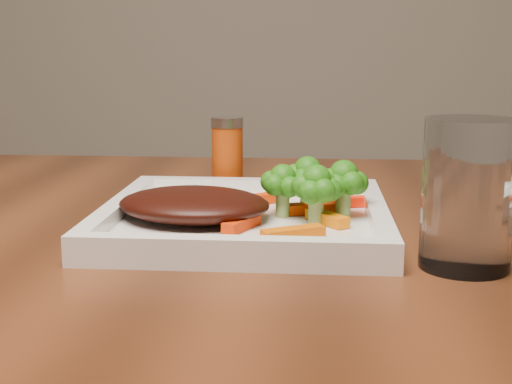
# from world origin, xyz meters

# --- Properties ---
(plate) EXTENTS (0.27, 0.27, 0.01)m
(plate) POSITION_xyz_m (0.14, 0.07, 0.76)
(plate) COLOR white
(plate) RESTS_ON dining_table
(steak) EXTENTS (0.16, 0.13, 0.03)m
(steak) POSITION_xyz_m (0.09, 0.05, 0.78)
(steak) COLOR black
(steak) RESTS_ON plate
(broccoli_0) EXTENTS (0.06, 0.06, 0.07)m
(broccoli_0) POSITION_xyz_m (0.20, 0.10, 0.80)
(broccoli_0) COLOR #1F6310
(broccoli_0) RESTS_ON plate
(broccoli_1) EXTENTS (0.07, 0.07, 0.06)m
(broccoli_1) POSITION_xyz_m (0.23, 0.07, 0.79)
(broccoli_1) COLOR #306C12
(broccoli_1) RESTS_ON plate
(broccoli_2) EXTENTS (0.07, 0.07, 0.06)m
(broccoli_2) POSITION_xyz_m (0.21, 0.05, 0.79)
(broccoli_2) COLOR #186510
(broccoli_2) RESTS_ON plate
(broccoli_3) EXTENTS (0.05, 0.05, 0.06)m
(broccoli_3) POSITION_xyz_m (0.18, 0.07, 0.79)
(broccoli_3) COLOR #116811
(broccoli_3) RESTS_ON plate
(carrot_0) EXTENTS (0.06, 0.04, 0.01)m
(carrot_0) POSITION_xyz_m (0.19, -0.01, 0.77)
(carrot_0) COLOR #D65B03
(carrot_0) RESTS_ON plate
(carrot_2) EXTENTS (0.03, 0.05, 0.01)m
(carrot_2) POSITION_xyz_m (0.14, 0.02, 0.77)
(carrot_2) COLOR red
(carrot_2) RESTS_ON plate
(carrot_3) EXTENTS (0.05, 0.02, 0.01)m
(carrot_3) POSITION_xyz_m (0.24, 0.12, 0.77)
(carrot_3) COLOR #FF2004
(carrot_3) RESTS_ON plate
(carrot_4) EXTENTS (0.05, 0.04, 0.01)m
(carrot_4) POSITION_xyz_m (0.15, 0.13, 0.77)
(carrot_4) COLOR #E63803
(carrot_4) RESTS_ON plate
(carrot_5) EXTENTS (0.04, 0.05, 0.01)m
(carrot_5) POSITION_xyz_m (0.22, 0.04, 0.77)
(carrot_5) COLOR orange
(carrot_5) RESTS_ON plate
(carrot_6) EXTENTS (0.06, 0.03, 0.01)m
(carrot_6) POSITION_xyz_m (0.20, 0.08, 0.77)
(carrot_6) COLOR #FA3E04
(carrot_6) RESTS_ON plate
(spice_shaker) EXTENTS (0.04, 0.04, 0.09)m
(spice_shaker) POSITION_xyz_m (0.10, 0.23, 0.80)
(spice_shaker) COLOR #A03608
(spice_shaker) RESTS_ON dining_table
(drinking_glass) EXTENTS (0.08, 0.08, 0.12)m
(drinking_glass) POSITION_xyz_m (0.33, -0.04, 0.81)
(drinking_glass) COLOR silver
(drinking_glass) RESTS_ON dining_table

